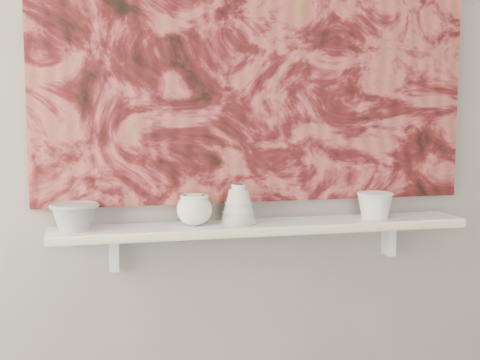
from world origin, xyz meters
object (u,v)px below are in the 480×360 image
object	(u,v)px
shelf	(263,227)
cup_cream	(194,209)
bowl_grey	(74,216)
bell_vessel	(238,204)
painting	(257,39)
bowl_white	(375,205)

from	to	relation	value
shelf	cup_cream	world-z (taller)	cup_cream
bowl_grey	bell_vessel	xyz separation A→B (m)	(0.53, 0.00, 0.02)
painting	cup_cream	distance (m)	0.61
cup_cream	bowl_white	world-z (taller)	cup_cream
bell_vessel	bowl_white	bearing A→B (deg)	0.00
painting	cup_cream	bearing A→B (deg)	-160.84
bowl_grey	bell_vessel	distance (m)	0.53
bell_vessel	bowl_white	xyz separation A→B (m)	(0.49, 0.00, -0.02)
bowl_grey	cup_cream	distance (m)	0.38
bell_vessel	shelf	bearing A→B (deg)	0.00
shelf	bowl_grey	xyz separation A→B (m)	(-0.61, 0.00, 0.06)
shelf	cup_cream	bearing A→B (deg)	180.00
shelf	bowl_white	xyz separation A→B (m)	(0.40, 0.00, 0.06)
bowl_grey	cup_cream	world-z (taller)	cup_cream
cup_cream	bowl_white	distance (m)	0.63
shelf	bell_vessel	bearing A→B (deg)	180.00
bowl_grey	shelf	bearing A→B (deg)	0.00
shelf	cup_cream	distance (m)	0.24
painting	bell_vessel	bearing A→B (deg)	-136.29
bowl_grey	bowl_white	world-z (taller)	bowl_white
shelf	painting	distance (m)	0.63
bowl_white	painting	bearing A→B (deg)	168.70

